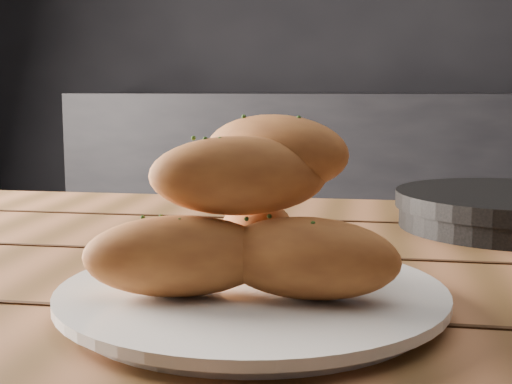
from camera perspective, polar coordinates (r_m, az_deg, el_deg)
name	(u,v)px	position (r m, az deg, el deg)	size (l,w,h in m)	color
counter	(438,210)	(2.86, 14.38, -1.41)	(2.80, 0.60, 0.90)	black
table	(355,380)	(0.67, 7.89, -14.71)	(1.58, 0.98, 0.75)	brown
plate	(252,297)	(0.56, -0.34, -8.41)	(0.30, 0.30, 0.02)	white
bread_rolls	(251,216)	(0.55, -0.44, -1.93)	(0.24, 0.20, 0.13)	#B66D32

